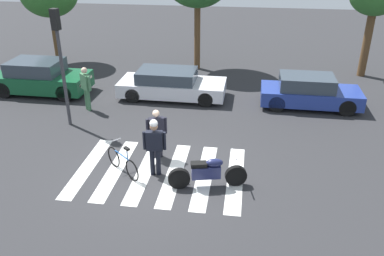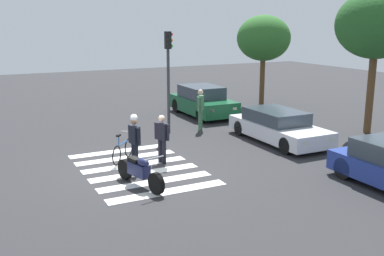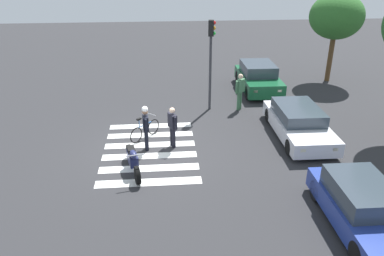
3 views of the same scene
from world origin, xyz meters
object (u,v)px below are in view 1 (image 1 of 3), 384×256
Objects in this scene: car_green_compact at (41,78)px; traffic_light_pole at (60,50)px; pedestrian_bystander at (86,86)px; leaning_bicycle at (123,162)px; officer_by_motorcycle at (155,143)px; police_motorcycle at (207,173)px; officer_on_foot at (157,131)px; car_white_van at (171,84)px; car_blue_hatchback at (309,92)px.

car_green_compact is 0.97× the size of traffic_light_pole.
pedestrian_bystander is 2.29m from traffic_light_pole.
leaning_bicycle is 5.26m from pedestrian_bystander.
officer_by_motorcycle is (0.96, 0.09, 0.66)m from leaning_bicycle.
pedestrian_bystander is 0.43× the size of car_green_compact.
police_motorcycle is 1.71× the size of leaning_bicycle.
officer_on_foot reaches higher than police_motorcycle.
car_white_van is 1.14× the size of car_blue_hatchback.
car_green_compact is at bearing 141.94° from police_motorcycle.
pedestrian_bystander is at bearing 122.29° from leaning_bicycle.
car_white_van is (-0.55, 5.15, -0.32)m from officer_on_foot.
pedestrian_bystander reaches higher than car_white_van.
pedestrian_bystander is 8.93m from car_blue_hatchback.
traffic_light_pole reaches higher than leaning_bicycle.
officer_on_foot is 0.91× the size of officer_by_motorcycle.
officer_by_motorcycle is at bearing 5.46° from leaning_bicycle.
officer_on_foot reaches higher than car_white_van.
officer_by_motorcycle is 5.72m from pedestrian_bystander.
traffic_light_pole reaches higher than officer_by_motorcycle.
car_blue_hatchback is (3.45, 6.36, 0.17)m from police_motorcycle.
car_blue_hatchback is at bearing 45.21° from leaning_bicycle.
car_white_van is (-0.71, 6.15, -0.43)m from officer_by_motorcycle.
car_blue_hatchback is at bearing 49.77° from officer_by_motorcycle.
car_blue_hatchback is 0.94× the size of traffic_light_pole.
car_white_van is at bearing 109.20° from police_motorcycle.
car_blue_hatchback reaches higher than car_white_van.
car_green_compact is (-8.07, 6.32, 0.25)m from police_motorcycle.
leaning_bicycle is (-2.54, 0.33, -0.08)m from police_motorcycle.
car_white_van is 5.07m from traffic_light_pole.
officer_on_foot is 7.16m from car_blue_hatchback.
police_motorcycle is at bearing -39.39° from officer_on_foot.
leaning_bicycle is 0.32× the size of car_blue_hatchback.
car_white_van is at bearing 177.84° from car_blue_hatchback.
car_blue_hatchback reaches higher than police_motorcycle.
car_green_compact is (-6.50, 5.90, -0.33)m from officer_by_motorcycle.
leaning_bicycle is at bearing -92.27° from car_white_van.
leaning_bicycle is 0.28× the size of car_white_van.
officer_by_motorcycle is at bearing -80.54° from officer_on_foot.
leaning_bicycle is at bearing -57.71° from pedestrian_bystander.
officer_on_foot reaches higher than leaning_bicycle.
traffic_light_pole reaches higher than officer_on_foot.
traffic_light_pole is (-0.17, -1.40, 1.80)m from pedestrian_bystander.
officer_by_motorcycle reaches higher than pedestrian_bystander.
car_white_van is at bearing 31.04° from pedestrian_bystander.
pedestrian_bystander is 0.39× the size of car_white_van.
officer_by_motorcycle is at bearing -36.75° from traffic_light_pole.
officer_by_motorcycle reaches higher than car_green_compact.
pedestrian_bystander reaches higher than car_green_compact.
car_green_compact is 0.90× the size of car_white_van.
traffic_light_pole reaches higher than car_green_compact.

